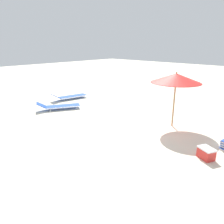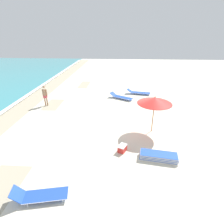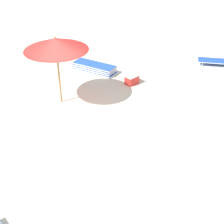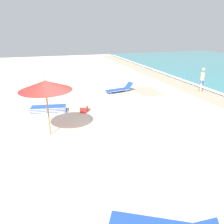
# 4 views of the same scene
# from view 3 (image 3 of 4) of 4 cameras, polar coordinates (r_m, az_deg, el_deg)

# --- Properties ---
(ground_plane) EXTENTS (60.00, 60.00, 0.16)m
(ground_plane) POSITION_cam_3_polar(r_m,az_deg,el_deg) (9.79, -6.77, -2.99)
(ground_plane) COLOR beige
(beach_umbrella) EXTENTS (2.08, 2.08, 2.37)m
(beach_umbrella) POSITION_cam_3_polar(r_m,az_deg,el_deg) (10.20, -10.22, 12.10)
(beach_umbrella) COLOR #9E7547
(beach_umbrella) RESTS_ON ground_plane
(lounger_stack) EXTENTS (0.88, 1.96, 0.32)m
(lounger_stack) POSITION_cam_3_polar(r_m,az_deg,el_deg) (13.13, -3.24, 8.12)
(lounger_stack) COLOR blue
(lounger_stack) RESTS_ON ground_plane
(sun_lounger_near_water_left) EXTENTS (0.98, 2.07, 0.60)m
(sun_lounger_near_water_left) POSITION_cam_3_polar(r_m,az_deg,el_deg) (14.48, 19.60, 8.90)
(sun_lounger_near_water_left) COLOR blue
(sun_lounger_near_water_left) RESTS_ON ground_plane
(cooler_box) EXTENTS (0.60, 0.54, 0.37)m
(cooler_box) POSITION_cam_3_polar(r_m,az_deg,el_deg) (12.08, 3.66, 5.98)
(cooler_box) COLOR red
(cooler_box) RESTS_ON ground_plane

